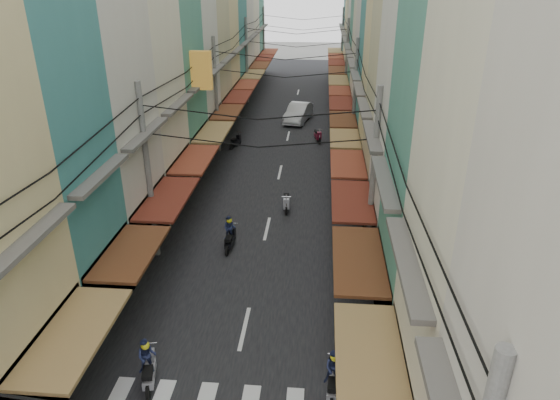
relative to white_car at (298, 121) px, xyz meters
The scene contains 14 objects.
ground 26.48m from the white_car, 91.27° to the right, with size 160.00×160.00×0.00m, color slate.
road 6.50m from the white_car, 95.17° to the right, with size 10.00×80.00×0.02m, color black.
sidewalk_left 9.60m from the white_car, 137.59° to the right, with size 3.00×80.00×0.06m, color slate.
sidewalk_right 8.77m from the white_car, 47.59° to the right, with size 3.00×80.00×0.06m, color slate.
building_row_left 16.32m from the white_car, 130.63° to the right, with size 7.80×67.67×23.70m.
building_row_right 15.58m from the white_car, 53.83° to the right, with size 7.80×68.98×22.59m.
utility_poles 13.23m from the white_car, 92.93° to the right, with size 10.20×66.13×8.20m.
white_car is the anchor object (origin of this frame).
bicycle 29.91m from the white_car, 80.21° to the right, with size 0.60×1.61×1.11m, color black.
moving_scooters 22.93m from the white_car, 91.87° to the right, with size 7.49×27.67×1.79m.
parked_scooters 30.74m from the white_car, 83.64° to the right, with size 13.27×13.05×0.97m.
pedestrians 25.54m from the white_car, 100.52° to the right, with size 12.17×24.66×2.25m.
market_umbrella 31.96m from the white_car, 80.19° to the right, with size 2.43×2.43×2.56m.
traffic_sign 31.39m from the white_car, 82.30° to the right, with size 0.10×0.61×2.80m.
Camera 1 is at (2.59, -16.85, 12.31)m, focal length 32.00 mm.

